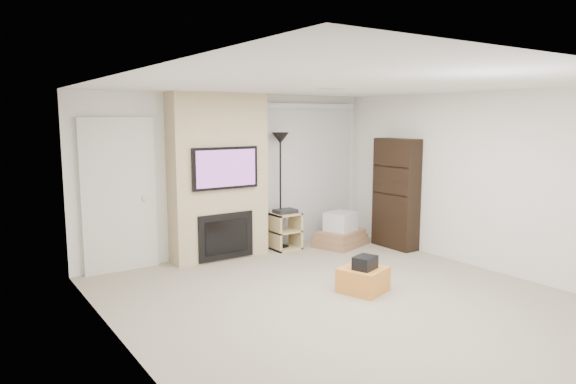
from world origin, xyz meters
TOP-DOWN VIEW (x-y plane):
  - floor at (0.00, 0.00)m, footprint 5.00×5.50m
  - ceiling at (0.00, 0.00)m, footprint 5.00×5.50m
  - wall_back at (0.00, 2.75)m, footprint 5.00×0.00m
  - wall_left at (-2.50, 0.00)m, footprint 0.00×5.50m
  - wall_right at (2.50, 0.00)m, footprint 0.00×5.50m
  - hvac_vent at (0.40, 0.80)m, footprint 0.35×0.18m
  - ottoman at (0.40, 0.14)m, footprint 0.63×0.63m
  - black_bag at (0.38, 0.09)m, footprint 0.33×0.30m
  - fireplace_wall at (-0.35, 2.54)m, footprint 1.50×0.47m
  - entry_door at (-1.80, 2.71)m, footprint 1.02×0.11m
  - vertical_blinds at (1.40, 2.70)m, footprint 1.98×0.10m
  - floor_lamp at (0.73, 2.50)m, footprint 0.28×0.28m
  - av_stand at (0.77, 2.41)m, footprint 0.45×0.38m
  - box_stack at (1.66, 2.07)m, footprint 1.00×0.87m
  - bookshelf at (2.34, 1.49)m, footprint 0.30×0.80m

SIDE VIEW (x-z plane):
  - floor at x=0.00m, z-range 0.00..0.00m
  - ottoman at x=0.40m, z-range 0.00..0.30m
  - box_stack at x=1.66m, z-range -0.07..0.50m
  - av_stand at x=0.77m, z-range 0.02..0.68m
  - black_bag at x=0.38m, z-range 0.30..0.46m
  - bookshelf at x=2.34m, z-range 0.00..1.80m
  - entry_door at x=-1.80m, z-range -0.02..2.12m
  - fireplace_wall at x=-0.35m, z-range -0.01..2.49m
  - wall_back at x=0.00m, z-range 0.00..2.50m
  - wall_left at x=-2.50m, z-range 0.00..2.50m
  - wall_right at x=2.50m, z-range 0.00..2.50m
  - vertical_blinds at x=1.40m, z-range 0.09..2.46m
  - floor_lamp at x=0.73m, z-range 0.55..2.45m
  - hvac_vent at x=0.40m, z-range 2.49..2.50m
  - ceiling at x=0.00m, z-range 2.50..2.50m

